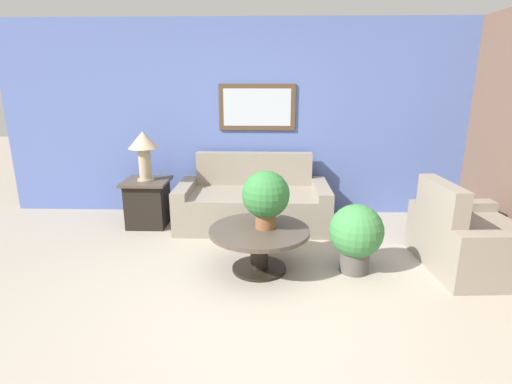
{
  "coord_description": "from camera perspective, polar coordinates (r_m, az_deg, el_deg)",
  "views": [
    {
      "loc": [
        -0.01,
        -2.85,
        1.84
      ],
      "look_at": [
        -0.15,
        1.5,
        0.6
      ],
      "focal_mm": 28.0,
      "sensor_mm": 36.0,
      "label": 1
    }
  ],
  "objects": [
    {
      "name": "couch_main",
      "position": [
        5.16,
        -0.41,
        -1.62
      ],
      "size": [
        1.91,
        0.96,
        0.88
      ],
      "color": "gray",
      "rests_on": "ground_plane"
    },
    {
      "name": "potted_plant_on_table",
      "position": [
        3.81,
        1.4,
        -0.6
      ],
      "size": [
        0.46,
        0.46,
        0.57
      ],
      "color": "brown",
      "rests_on": "coffee_table"
    },
    {
      "name": "armchair",
      "position": [
        4.53,
        28.27,
        -6.14
      ],
      "size": [
        0.98,
        1.17,
        0.88
      ],
      "rotation": [
        0.0,
        0.0,
        1.64
      ],
      "color": "gray",
      "rests_on": "ground_plane"
    },
    {
      "name": "wall_back",
      "position": [
        5.51,
        1.95,
        10.32
      ],
      "size": [
        7.3,
        0.09,
        2.6
      ],
      "color": "#5166A8",
      "rests_on": "ground_plane"
    },
    {
      "name": "coffee_table",
      "position": [
        3.93,
        0.47,
        -6.91
      ],
      "size": [
        0.98,
        0.98,
        0.43
      ],
      "color": "black",
      "rests_on": "ground_plane"
    },
    {
      "name": "potted_plant_floor",
      "position": [
        3.99,
        14.11,
        -5.91
      ],
      "size": [
        0.52,
        0.52,
        0.68
      ],
      "color": "#4C4742",
      "rests_on": "ground_plane"
    },
    {
      "name": "side_table",
      "position": [
        5.32,
        -15.18,
        -1.41
      ],
      "size": [
        0.56,
        0.56,
        0.6
      ],
      "color": "black",
      "rests_on": "ground_plane"
    },
    {
      "name": "ground_plane",
      "position": [
        3.39,
        1.82,
        -16.91
      ],
      "size": [
        20.0,
        20.0,
        0.0
      ],
      "primitive_type": "plane",
      "color": "gray"
    },
    {
      "name": "table_lamp",
      "position": [
        5.16,
        -15.76,
        6.27
      ],
      "size": [
        0.37,
        0.37,
        0.62
      ],
      "color": "tan",
      "rests_on": "side_table"
    }
  ]
}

